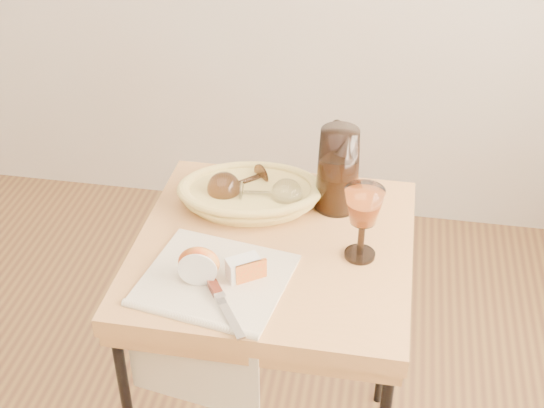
% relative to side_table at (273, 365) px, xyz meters
% --- Properties ---
extents(side_table, '(0.62, 0.62, 0.78)m').
position_rel_side_table_xyz_m(side_table, '(0.00, 0.00, 0.00)').
color(side_table, brown).
rests_on(side_table, floor).
extents(tea_towel, '(0.33, 0.31, 0.01)m').
position_rel_side_table_xyz_m(tea_towel, '(-0.10, -0.14, 0.39)').
color(tea_towel, '#F4E8BF').
rests_on(tea_towel, side_table).
extents(bread_basket, '(0.34, 0.26, 0.06)m').
position_rel_side_table_xyz_m(bread_basket, '(-0.08, 0.14, 0.42)').
color(bread_basket, gold).
rests_on(bread_basket, side_table).
extents(goblet_lying_a, '(0.15, 0.15, 0.08)m').
position_rel_side_table_xyz_m(goblet_lying_a, '(-0.11, 0.15, 0.44)').
color(goblet_lying_a, brown).
rests_on(goblet_lying_a, bread_basket).
extents(goblet_lying_b, '(0.13, 0.09, 0.08)m').
position_rel_side_table_xyz_m(goblet_lying_b, '(-0.04, 0.12, 0.44)').
color(goblet_lying_b, white).
rests_on(goblet_lying_b, bread_basket).
extents(pitcher, '(0.21, 0.26, 0.25)m').
position_rel_side_table_xyz_m(pitcher, '(0.12, 0.17, 0.49)').
color(pitcher, black).
rests_on(pitcher, side_table).
extents(wine_goblet, '(0.10, 0.10, 0.18)m').
position_rel_side_table_xyz_m(wine_goblet, '(0.19, -0.01, 0.48)').
color(wine_goblet, white).
rests_on(wine_goblet, side_table).
extents(apple_half, '(0.09, 0.06, 0.08)m').
position_rel_side_table_xyz_m(apple_half, '(-0.13, -0.15, 0.44)').
color(apple_half, red).
rests_on(apple_half, tea_towel).
extents(apple_wedge, '(0.08, 0.07, 0.05)m').
position_rel_side_table_xyz_m(apple_wedge, '(-0.04, -0.13, 0.42)').
color(apple_wedge, white).
rests_on(apple_wedge, tea_towel).
extents(table_knife, '(0.13, 0.18, 0.02)m').
position_rel_side_table_xyz_m(table_knife, '(-0.07, -0.22, 0.41)').
color(table_knife, silver).
rests_on(table_knife, tea_towel).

